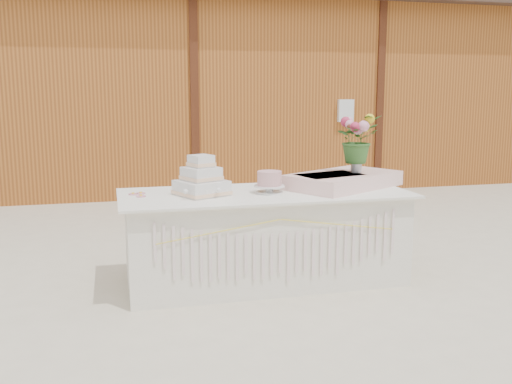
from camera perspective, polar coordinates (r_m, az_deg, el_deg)
ground at (r=4.94m, az=0.87°, el=-8.84°), size 80.00×80.00×0.00m
barn at (r=10.58m, az=-7.83°, el=10.34°), size 12.60×4.60×3.30m
cake_table at (r=4.83m, az=0.90°, el=-4.50°), size 2.40×1.00×0.77m
wedding_cake at (r=4.62m, az=-5.48°, el=1.05°), size 0.48×0.48×0.33m
pink_cake_stand at (r=4.68m, az=1.35°, el=1.11°), size 0.25×0.25×0.18m
satin_runner at (r=5.04m, az=8.72°, el=1.18°), size 1.15×0.99×0.13m
flower_vase at (r=5.08m, az=10.00°, el=2.68°), size 0.10×0.10×0.13m
bouquet at (r=5.06m, az=10.09°, el=5.79°), size 0.46×0.43×0.42m
loose_flowers at (r=4.65m, az=-12.01°, el=-0.33°), size 0.26×0.40×0.02m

